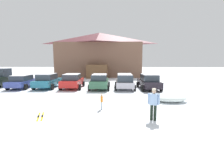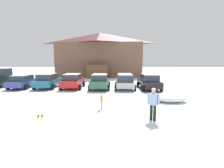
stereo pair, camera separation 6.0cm
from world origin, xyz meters
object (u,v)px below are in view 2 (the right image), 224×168
parked_black_sedan (149,82)px  pair_of_skis (40,116)px  ski_lodge (100,54)px  plowed_snow_pile (169,98)px  parked_blue_hatchback (23,81)px  parked_silver_wagon (125,81)px  parked_teal_hatchback (48,81)px  skier_adult_in_blue_parka (153,102)px  skier_child_in_orange_jacket (101,101)px  parked_red_sedan (73,81)px  parked_green_coupe (100,81)px

parked_black_sedan → pair_of_skis: bearing=-127.9°
ski_lodge → plowed_snow_pile: 23.54m
parked_blue_hatchback → plowed_snow_pile: size_ratio=1.89×
ski_lodge → parked_silver_wagon: size_ratio=3.98×
ski_lodge → pair_of_skis: size_ratio=10.39×
ski_lodge → parked_teal_hatchback: size_ratio=3.61×
parked_blue_hatchback → skier_adult_in_blue_parka: bearing=-39.5°
parked_blue_hatchback → pair_of_skis: (6.55, -10.06, -0.75)m
parked_blue_hatchback → skier_child_in_orange_jacket: size_ratio=4.86×
ski_lodge → parked_silver_wagon: 17.06m
ski_lodge → parked_blue_hatchback: ski_lodge is taller
parked_black_sedan → plowed_snow_pile: bearing=-84.3°
parked_blue_hatchback → parked_silver_wagon: size_ratio=1.15×
pair_of_skis → plowed_snow_pile: 9.08m
parked_teal_hatchback → parked_silver_wagon: (8.68, -0.36, 0.05)m
plowed_snow_pile → parked_teal_hatchback: bearing=152.6°
ski_lodge → parked_black_sedan: 18.00m
parked_teal_hatchback → parked_red_sedan: 2.88m
parked_black_sedan → parked_green_coupe: bearing=179.8°
parked_blue_hatchback → parked_teal_hatchback: bearing=2.3°
parked_green_coupe → skier_child_in_orange_jacket: size_ratio=4.60×
skier_adult_in_blue_parka → pair_of_skis: 6.16m
skier_adult_in_blue_parka → pair_of_skis: skier_adult_in_blue_parka is taller
plowed_snow_pile → skier_child_in_orange_jacket: bearing=-153.8°
parked_green_coupe → pair_of_skis: (-2.23, -9.75, -0.81)m
plowed_snow_pile → skier_adult_in_blue_parka: bearing=-115.2°
skier_child_in_orange_jacket → parked_silver_wagon: bearing=78.1°
parked_red_sedan → skier_adult_in_blue_parka: size_ratio=2.67×
parked_green_coupe → parked_black_sedan: bearing=-0.2°
parked_blue_hatchback → parked_black_sedan: (14.11, -0.34, 0.06)m
parked_blue_hatchback → skier_adult_in_blue_parka: (12.63, -10.41, 0.17)m
ski_lodge → plowed_snow_pile: ski_lodge is taller
parked_blue_hatchback → parked_red_sedan: 5.69m
parked_teal_hatchback → skier_child_in_orange_jacket: size_ratio=4.64×
skier_adult_in_blue_parka → skier_child_in_orange_jacket: (-2.85, 1.96, -0.38)m
parked_green_coupe → parked_blue_hatchback: bearing=178.0°
parked_teal_hatchback → parked_silver_wagon: size_ratio=1.10×
ski_lodge → skier_adult_in_blue_parka: size_ratio=9.94×
skier_child_in_orange_jacket → parked_blue_hatchback: bearing=139.1°
skier_child_in_orange_jacket → pair_of_skis: (-3.23, -1.61, -0.54)m
skier_adult_in_blue_parka → plowed_snow_pile: 4.87m
parked_green_coupe → parked_silver_wagon: bearing=1.3°
parked_teal_hatchback → plowed_snow_pile: bearing=-27.4°
skier_adult_in_blue_parka → parked_green_coupe: bearing=110.9°
parked_blue_hatchback → pair_of_skis: bearing=-57.0°
pair_of_skis → plowed_snow_pile: (8.13, 4.02, 0.27)m
parked_green_coupe → skier_adult_in_blue_parka: (3.85, -10.10, 0.12)m
skier_child_in_orange_jacket → ski_lodge: bearing=96.4°
parked_green_coupe → parked_silver_wagon: (2.73, 0.06, 0.06)m
parked_teal_hatchback → parked_black_sedan: bearing=-2.3°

